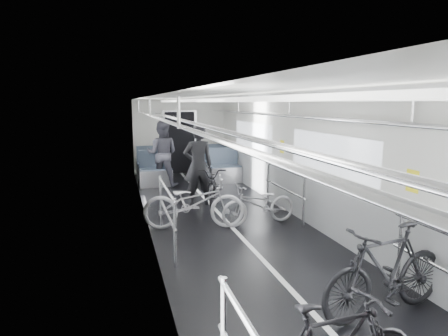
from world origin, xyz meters
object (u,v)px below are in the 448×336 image
Objects in this scene: bike_left_far at (194,203)px; bike_right_near at (386,270)px; bike_aisle at (213,185)px; person_standing at (198,165)px; person_seated at (162,154)px; bike_right_mid at (259,204)px.

bike_left_far is 3.83m from bike_right_near.
bike_right_near is 5.18m from bike_aisle.
person_standing is (-0.33, 0.10, 0.46)m from bike_aisle.
person_seated is at bearing -177.60° from bike_right_near.
bike_aisle is 2.62m from person_seated.
bike_aisle is at bearing 178.35° from bike_right_near.
bike_aisle is 0.57m from person_standing.
bike_right_mid is 0.89× the size of bike_aisle.
bike_aisle is (-0.49, 1.67, 0.05)m from bike_right_mid.
bike_aisle is at bearing 127.27° from person_seated.
person_standing is at bearing -4.30° from bike_left_far.
person_standing is 1.00× the size of person_seated.
bike_right_mid is 1.74m from bike_aisle.
bike_aisle is (-0.68, 5.14, -0.06)m from bike_right_near.
person_standing is at bearing 120.71° from person_seated.
bike_right_near is 0.94× the size of person_standing.
bike_left_far is at bearing 109.29° from person_seated.
bike_right_near is 1.13× the size of bike_right_mid.
bike_left_far is at bearing -167.33° from bike_right_near.
person_seated reaches higher than bike_right_mid.
bike_right_near is 3.48m from bike_right_mid.
bike_aisle is at bearing -15.54° from bike_left_far.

